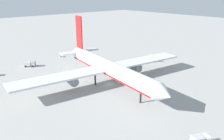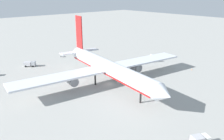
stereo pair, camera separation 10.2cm
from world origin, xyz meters
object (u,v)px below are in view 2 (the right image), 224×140
(baggage_cart_0, at_px, (152,55))
(baggage_cart_1, at_px, (159,58))
(service_truck_1, at_px, (200,140))
(baggage_cart_2, at_px, (63,56))
(service_truck_0, at_px, (30,64))
(traffic_cone_4, at_px, (192,69))
(airliner, at_px, (107,67))

(baggage_cart_0, distance_m, baggage_cart_1, 6.06)
(service_truck_1, height_order, baggage_cart_2, service_truck_1)
(service_truck_0, xyz_separation_m, baggage_cart_0, (29.86, 63.26, -0.77))
(baggage_cart_1, xyz_separation_m, traffic_cone_4, (23.51, -3.64, -0.44))
(traffic_cone_4, bearing_deg, baggage_cart_0, 171.04)
(baggage_cart_0, bearing_deg, service_truck_0, -115.27)
(baggage_cart_2, bearing_deg, service_truck_0, -76.36)
(airliner, xyz_separation_m, service_truck_0, (-45.04, -15.19, -5.75))
(baggage_cart_2, bearing_deg, service_truck_1, -9.99)
(airliner, bearing_deg, baggage_cart_2, 171.57)
(service_truck_0, relative_size, traffic_cone_4, 10.80)
(airliner, distance_m, service_truck_0, 47.88)
(baggage_cart_0, bearing_deg, airliner, -72.47)
(baggage_cart_0, height_order, traffic_cone_4, baggage_cart_0)
(traffic_cone_4, bearing_deg, baggage_cart_2, -151.01)
(airliner, height_order, service_truck_1, airliner)
(baggage_cart_2, bearing_deg, airliner, -8.43)
(airliner, height_order, traffic_cone_4, airliner)
(airliner, xyz_separation_m, traffic_cone_4, (14.30, 43.42, -6.97))
(service_truck_1, xyz_separation_m, baggage_cart_0, (-62.99, 57.90, -0.87))
(service_truck_0, bearing_deg, service_truck_1, 3.30)
(airliner, distance_m, service_truck_1, 49.13)
(baggage_cart_2, bearing_deg, traffic_cone_4, 28.99)
(baggage_cart_1, height_order, traffic_cone_4, baggage_cart_1)
(baggage_cart_1, height_order, baggage_cart_2, baggage_cart_1)
(airliner, bearing_deg, baggage_cart_0, 107.53)
(service_truck_0, height_order, baggage_cart_1, service_truck_0)
(baggage_cart_0, distance_m, traffic_cone_4, 29.85)
(airliner, height_order, baggage_cart_1, airliner)
(service_truck_1, bearing_deg, baggage_cart_1, 135.06)
(service_truck_1, bearing_deg, baggage_cart_0, 137.41)
(baggage_cart_0, bearing_deg, traffic_cone_4, -8.96)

